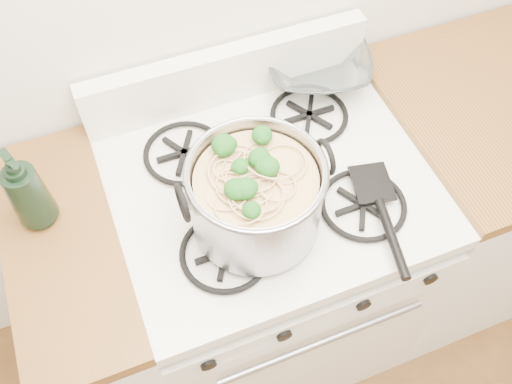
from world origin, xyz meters
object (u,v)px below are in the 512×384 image
at_px(stock_pot, 256,197).
at_px(bottle, 25,188).
at_px(spatula, 372,181).
at_px(glass_bowl, 317,70).
at_px(gas_range, 268,269).

height_order(stock_pot, bottle, bottle).
distance_m(spatula, bottle, 0.77).
height_order(stock_pot, glass_bowl, stock_pot).
relative_size(gas_range, glass_bowl, 8.34).
height_order(gas_range, bottle, bottle).
height_order(stock_pot, spatula, stock_pot).
xyz_separation_m(stock_pot, glass_bowl, (0.33, 0.37, -0.08)).
height_order(gas_range, stock_pot, stock_pot).
distance_m(stock_pot, spatula, 0.30).
bearing_deg(stock_pot, spatula, -1.43).
bearing_deg(glass_bowl, spatula, -95.42).
xyz_separation_m(glass_bowl, bottle, (-0.78, -0.19, 0.10)).
distance_m(stock_pot, glass_bowl, 0.50).
distance_m(stock_pot, bottle, 0.49).
bearing_deg(bottle, glass_bowl, -7.66).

